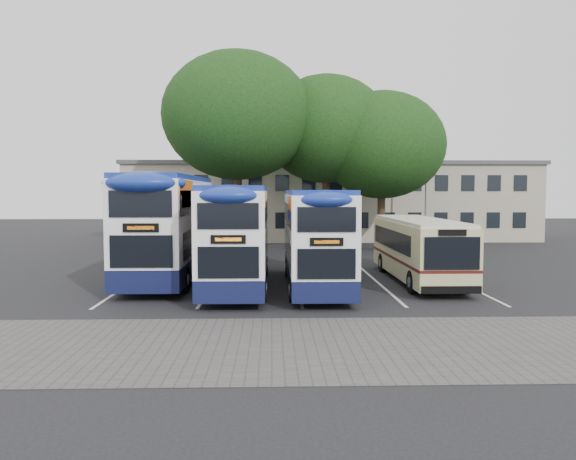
# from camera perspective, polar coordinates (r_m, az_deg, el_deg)

# --- Properties ---
(ground) EXTENTS (120.00, 120.00, 0.00)m
(ground) POSITION_cam_1_polar(r_m,az_deg,el_deg) (19.90, 12.34, -7.44)
(ground) COLOR black
(ground) RESTS_ON ground
(paving_strip) EXTENTS (40.00, 6.00, 0.01)m
(paving_strip) POSITION_cam_1_polar(r_m,az_deg,el_deg) (14.72, 9.43, -11.45)
(paving_strip) COLOR #595654
(paving_strip) RESTS_ON ground
(bay_lines) EXTENTS (14.12, 11.00, 0.01)m
(bay_lines) POSITION_cam_1_polar(r_m,az_deg,el_deg) (24.26, 0.77, -5.27)
(bay_lines) COLOR silver
(bay_lines) RESTS_ON ground
(depot_building) EXTENTS (32.40, 8.40, 6.20)m
(depot_building) POSITION_cam_1_polar(r_m,az_deg,el_deg) (46.16, 4.28, 3.05)
(depot_building) COLOR #A99C88
(depot_building) RESTS_ON ground
(lamp_post) EXTENTS (0.25, 1.05, 9.06)m
(lamp_post) POSITION_cam_1_polar(r_m,az_deg,el_deg) (40.37, 13.88, 5.55)
(lamp_post) COLOR gray
(lamp_post) RESTS_ON ground
(tree_left) EXTENTS (9.31, 9.31, 12.50)m
(tree_left) POSITION_cam_1_polar(r_m,az_deg,el_deg) (35.48, -5.17, 11.46)
(tree_left) COLOR black
(tree_left) RESTS_ON ground
(tree_mid) EXTENTS (8.29, 8.29, 11.47)m
(tree_mid) POSITION_cam_1_polar(r_m,az_deg,el_deg) (37.39, 3.91, 10.15)
(tree_mid) COLOR black
(tree_mid) RESTS_ON ground
(tree_right) EXTENTS (8.18, 8.18, 10.35)m
(tree_right) POSITION_cam_1_polar(r_m,az_deg,el_deg) (37.30, 9.53, 8.49)
(tree_right) COLOR black
(tree_right) RESTS_ON ground
(bus_dd_left) EXTENTS (2.65, 10.92, 4.55)m
(bus_dd_left) POSITION_cam_1_polar(r_m,az_deg,el_deg) (25.45, -11.92, 0.75)
(bus_dd_left) COLOR #11163E
(bus_dd_left) RESTS_ON ground
(bus_dd_mid) EXTENTS (2.38, 9.82, 4.09)m
(bus_dd_mid) POSITION_cam_1_polar(r_m,az_deg,el_deg) (22.88, -5.13, -0.18)
(bus_dd_mid) COLOR #11163E
(bus_dd_mid) RESTS_ON ground
(bus_dd_right) EXTENTS (2.29, 9.46, 3.94)m
(bus_dd_right) POSITION_cam_1_polar(r_m,az_deg,el_deg) (22.74, 2.78, -0.40)
(bus_dd_right) COLOR #11163E
(bus_dd_right) RESTS_ON ground
(bus_single) EXTENTS (2.30, 9.06, 2.70)m
(bus_single) POSITION_cam_1_polar(r_m,az_deg,el_deg) (25.04, 13.08, -1.57)
(bus_single) COLOR #CBC687
(bus_single) RESTS_ON ground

